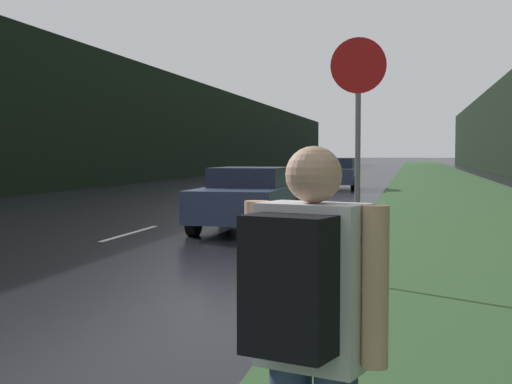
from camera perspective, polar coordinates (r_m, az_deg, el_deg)
The scene contains 9 objects.
grass_verge at distance 39.16m, azimuth 14.98°, elevation 0.55°, with size 6.00×240.00×0.02m, color #33562D.
lane_stripe_c at distance 15.25m, azimuth -9.99°, elevation -3.26°, with size 0.12×3.00×0.01m, color silver.
lane_stripe_d at distance 21.85m, azimuth -3.00°, elevation -1.31°, with size 0.12×3.00×0.01m, color silver.
lane_stripe_e at distance 28.65m, azimuth 0.71°, elevation -0.26°, with size 0.12×3.00×0.01m, color silver.
treeline_far_side at distance 51.77m, azimuth -6.09°, elevation 5.06°, with size 2.00×140.00×6.94m, color black.
stop_sign at distance 9.13m, azimuth 8.15°, elevation 4.65°, with size 0.70×0.07×3.14m.
hitchhiker_with_backpack at distance 2.74m, azimuth 4.24°, elevation -11.67°, with size 0.57×0.50×1.71m.
car_passing_near at distance 15.53m, azimuth -0.64°, elevation -0.49°, with size 1.87×4.10×1.37m.
car_passing_far at distance 33.92m, azimuth 6.45°, elevation 1.49°, with size 2.02×4.31×1.47m.
Camera 1 is at (5.77, 0.91, 1.68)m, focal length 50.00 mm.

